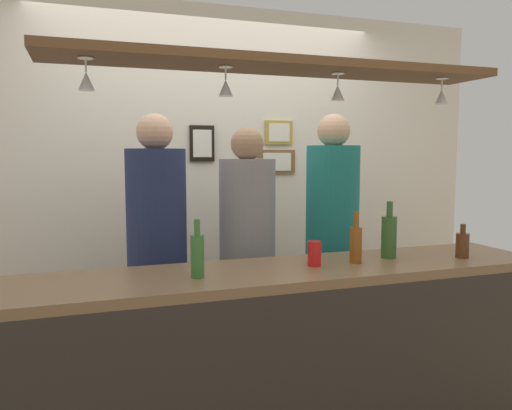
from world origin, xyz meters
TOP-DOWN VIEW (x-y plane):
  - back_wall at (0.00, 1.10)m, footprint 4.40×0.06m
  - bar_counter at (0.00, -0.50)m, footprint 2.70×0.55m
  - overhead_glass_rack at (0.00, -0.30)m, footprint 2.20×0.36m
  - hanging_wineglass_far_left at (-0.89, -0.32)m, footprint 0.07×0.07m
  - hanging_wineglass_left at (-0.29, -0.30)m, footprint 0.07×0.07m
  - hanging_wineglass_center_left at (0.28, -0.30)m, footprint 0.07×0.07m
  - hanging_wineglass_center at (0.88, -0.33)m, footprint 0.07×0.07m
  - person_left_navy_shirt at (-0.52, 0.33)m, footprint 0.34×0.34m
  - person_middle_grey_shirt at (0.02, 0.33)m, footprint 0.34×0.34m
  - person_right_teal_shirt at (0.60, 0.33)m, footprint 0.34×0.34m
  - bottle_champagne_green at (0.60, -0.31)m, footprint 0.08×0.08m
  - bottle_beer_green_import at (-0.45, -0.40)m, footprint 0.06×0.06m
  - bottle_beer_brown_stubby at (0.97, -0.43)m, footprint 0.07×0.07m
  - bottle_beer_amber_tall at (0.37, -0.36)m, footprint 0.06×0.06m
  - drink_can at (0.15, -0.35)m, footprint 0.07×0.07m
  - picture_frame_lower_pair at (0.50, 1.06)m, footprint 0.30×0.02m
  - picture_frame_upper_small at (0.51, 1.06)m, footprint 0.22×0.02m
  - picture_frame_crest at (-0.08, 1.06)m, footprint 0.18×0.02m

SIDE VIEW (x-z plane):
  - bar_counter at x=0.00m, z-range 0.18..1.16m
  - person_middle_grey_shirt at x=0.02m, z-range 0.17..1.86m
  - drink_can at x=0.15m, z-range 0.98..1.11m
  - bottle_beer_brown_stubby at x=0.97m, z-range 0.96..1.14m
  - person_left_navy_shirt at x=-0.52m, z-range 0.18..1.94m
  - person_right_teal_shirt at x=0.60m, z-range 0.19..1.97m
  - bottle_beer_amber_tall at x=0.37m, z-range 0.95..1.21m
  - bottle_beer_green_import at x=-0.45m, z-range 0.96..1.22m
  - bottle_champagne_green at x=0.60m, z-range 0.95..1.25m
  - back_wall at x=0.00m, z-range 0.00..2.60m
  - picture_frame_lower_pair at x=0.50m, z-range 1.38..1.56m
  - picture_frame_crest at x=-0.08m, z-range 1.47..1.73m
  - picture_frame_upper_small at x=0.51m, z-range 1.60..1.78m
  - hanging_wineglass_far_left at x=-0.89m, z-range 1.77..1.90m
  - hanging_wineglass_left at x=-0.29m, z-range 1.77..1.90m
  - hanging_wineglass_center_left at x=0.28m, z-range 1.77..1.90m
  - hanging_wineglass_center at x=0.88m, z-range 1.77..1.90m
  - overhead_glass_rack at x=0.00m, z-range 1.92..1.96m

